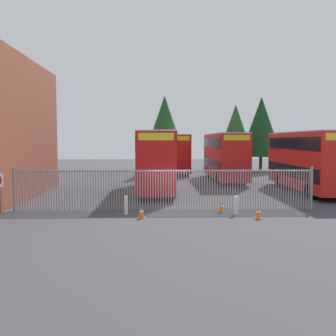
{
  "coord_description": "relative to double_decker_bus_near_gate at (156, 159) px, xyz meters",
  "views": [
    {
      "loc": [
        -0.84,
        -20.89,
        3.76
      ],
      "look_at": [
        0.0,
        4.0,
        2.0
      ],
      "focal_mm": 41.51,
      "sensor_mm": 36.0,
      "label": 1
    }
  ],
  "objects": [
    {
      "name": "ground_plane",
      "position": [
        0.76,
        0.35,
        -2.42
      ],
      "size": [
        100.0,
        100.0,
        0.0
      ],
      "primitive_type": "plane",
      "color": "#3D3D42"
    },
    {
      "name": "palisade_fence",
      "position": [
        0.45,
        -7.65,
        -1.24
      ],
      "size": [
        16.28,
        0.14,
        2.35
      ],
      "color": "gray",
      "rests_on": "ground"
    },
    {
      "name": "double_decker_bus_near_gate",
      "position": [
        0.0,
        0.0,
        0.0
      ],
      "size": [
        2.54,
        10.81,
        4.42
      ],
      "color": "red",
      "rests_on": "ground"
    },
    {
      "name": "double_decker_bus_behind_fence_left",
      "position": [
        11.05,
        -0.55,
        0.0
      ],
      "size": [
        2.54,
        10.81,
        4.42
      ],
      "color": "red",
      "rests_on": "ground"
    },
    {
      "name": "double_decker_bus_behind_fence_right",
      "position": [
        6.45,
        7.58,
        0.0
      ],
      "size": [
        2.54,
        10.81,
        4.42
      ],
      "color": "red",
      "rests_on": "ground"
    },
    {
      "name": "double_decker_bus_far_back",
      "position": [
        2.38,
        16.14,
        0.0
      ],
      "size": [
        2.54,
        10.81,
        4.42
      ],
      "color": "red",
      "rests_on": "ground"
    },
    {
      "name": "bollard_near_left",
      "position": [
        -1.56,
        -8.89,
        -1.95
      ],
      "size": [
        0.2,
        0.2,
        0.95
      ],
      "primitive_type": "cylinder",
      "color": "silver",
      "rests_on": "ground"
    },
    {
      "name": "bollard_center_front",
      "position": [
        4.03,
        -9.14,
        -1.95
      ],
      "size": [
        0.2,
        0.2,
        0.95
      ],
      "primitive_type": "cylinder",
      "color": "silver",
      "rests_on": "ground"
    },
    {
      "name": "traffic_cone_by_gate",
      "position": [
        -0.73,
        -9.96,
        -2.13
      ],
      "size": [
        0.34,
        0.34,
        0.59
      ],
      "color": "orange",
      "rests_on": "ground"
    },
    {
      "name": "traffic_cone_mid_forecourt",
      "position": [
        4.9,
        -10.24,
        -2.13
      ],
      "size": [
        0.34,
        0.34,
        0.59
      ],
      "color": "orange",
      "rests_on": "ground"
    },
    {
      "name": "traffic_cone_near_kerb",
      "position": [
        3.41,
        -8.46,
        -2.13
      ],
      "size": [
        0.34,
        0.34,
        0.59
      ],
      "color": "orange",
      "rests_on": "ground"
    },
    {
      "name": "tree_tall_back",
      "position": [
        12.73,
        17.97,
        3.01
      ],
      "size": [
        4.99,
        4.99,
        9.01
      ],
      "color": "#4C3823",
      "rests_on": "ground"
    },
    {
      "name": "tree_short_side",
      "position": [
        9.44,
        17.08,
        2.69
      ],
      "size": [
        4.02,
        4.02,
        8.0
      ],
      "color": "#4C3823",
      "rests_on": "ground"
    },
    {
      "name": "tree_mid_row",
      "position": [
        1.01,
        14.49,
        2.91
      ],
      "size": [
        4.68,
        4.68,
        8.69
      ],
      "color": "#4C3823",
      "rests_on": "ground"
    }
  ]
}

